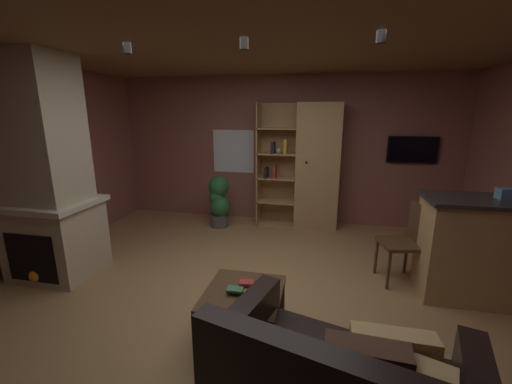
{
  "coord_description": "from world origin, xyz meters",
  "views": [
    {
      "loc": [
        0.71,
        -2.93,
        1.89
      ],
      "look_at": [
        0.0,
        0.4,
        1.05
      ],
      "focal_mm": 22.38,
      "sensor_mm": 36.0,
      "label": 1
    }
  ],
  "objects_px": {
    "coffee_table": "(243,301)",
    "dining_chair": "(408,238)",
    "potted_floor_plant": "(219,201)",
    "bookshelf_cabinet": "(312,167)",
    "tissue_box": "(504,194)",
    "kitchen_bar_counter": "(494,250)",
    "wall_mounted_tv": "(412,150)",
    "stone_fireplace": "(47,182)",
    "table_book_1": "(235,289)",
    "table_book_2": "(246,283)",
    "table_book_0": "(248,290)"
  },
  "relations": [
    {
      "from": "coffee_table",
      "to": "potted_floor_plant",
      "type": "xyz_separation_m",
      "value": [
        -1.1,
        2.65,
        0.09
      ]
    },
    {
      "from": "bookshelf_cabinet",
      "to": "table_book_0",
      "type": "distance_m",
      "value": 3.06
    },
    {
      "from": "bookshelf_cabinet",
      "to": "kitchen_bar_counter",
      "type": "height_order",
      "value": "bookshelf_cabinet"
    },
    {
      "from": "stone_fireplace",
      "to": "tissue_box",
      "type": "bearing_deg",
      "value": 5.73
    },
    {
      "from": "table_book_2",
      "to": "potted_floor_plant",
      "type": "height_order",
      "value": "potted_floor_plant"
    },
    {
      "from": "tissue_box",
      "to": "table_book_1",
      "type": "distance_m",
      "value": 2.76
    },
    {
      "from": "table_book_1",
      "to": "dining_chair",
      "type": "distance_m",
      "value": 2.13
    },
    {
      "from": "bookshelf_cabinet",
      "to": "wall_mounted_tv",
      "type": "height_order",
      "value": "bookshelf_cabinet"
    },
    {
      "from": "table_book_0",
      "to": "stone_fireplace",
      "type": "bearing_deg",
      "value": 165.18
    },
    {
      "from": "table_book_1",
      "to": "wall_mounted_tv",
      "type": "height_order",
      "value": "wall_mounted_tv"
    },
    {
      "from": "kitchen_bar_counter",
      "to": "wall_mounted_tv",
      "type": "xyz_separation_m",
      "value": [
        -0.37,
        2.06,
        0.79
      ]
    },
    {
      "from": "dining_chair",
      "to": "kitchen_bar_counter",
      "type": "bearing_deg",
      "value": -14.54
    },
    {
      "from": "table_book_2",
      "to": "tissue_box",
      "type": "bearing_deg",
      "value": 25.48
    },
    {
      "from": "table_book_0",
      "to": "dining_chair",
      "type": "relative_size",
      "value": 0.15
    },
    {
      "from": "bookshelf_cabinet",
      "to": "tissue_box",
      "type": "xyz_separation_m",
      "value": [
        1.92,
        -1.83,
        0.11
      ]
    },
    {
      "from": "tissue_box",
      "to": "wall_mounted_tv",
      "type": "distance_m",
      "value": 2.09
    },
    {
      "from": "table_book_1",
      "to": "coffee_table",
      "type": "bearing_deg",
      "value": 34.9
    },
    {
      "from": "potted_floor_plant",
      "to": "tissue_box",
      "type": "bearing_deg",
      "value": -23.55
    },
    {
      "from": "tissue_box",
      "to": "dining_chair",
      "type": "xyz_separation_m",
      "value": [
        -0.77,
        0.18,
        -0.6
      ]
    },
    {
      "from": "coffee_table",
      "to": "dining_chair",
      "type": "relative_size",
      "value": 0.74
    },
    {
      "from": "bookshelf_cabinet",
      "to": "wall_mounted_tv",
      "type": "bearing_deg",
      "value": 7.71
    },
    {
      "from": "stone_fireplace",
      "to": "bookshelf_cabinet",
      "type": "bearing_deg",
      "value": 38.78
    },
    {
      "from": "stone_fireplace",
      "to": "table_book_0",
      "type": "distance_m",
      "value": 2.68
    },
    {
      "from": "potted_floor_plant",
      "to": "kitchen_bar_counter",
      "type": "bearing_deg",
      "value": -23.79
    },
    {
      "from": "coffee_table",
      "to": "table_book_1",
      "type": "xyz_separation_m",
      "value": [
        -0.06,
        -0.04,
        0.12
      ]
    },
    {
      "from": "tissue_box",
      "to": "table_book_2",
      "type": "distance_m",
      "value": 2.65
    },
    {
      "from": "dining_chair",
      "to": "table_book_1",
      "type": "bearing_deg",
      "value": -139.73
    },
    {
      "from": "table_book_2",
      "to": "dining_chair",
      "type": "relative_size",
      "value": 0.12
    },
    {
      "from": "kitchen_bar_counter",
      "to": "coffee_table",
      "type": "height_order",
      "value": "kitchen_bar_counter"
    },
    {
      "from": "coffee_table",
      "to": "table_book_1",
      "type": "relative_size",
      "value": 5.17
    },
    {
      "from": "stone_fireplace",
      "to": "coffee_table",
      "type": "bearing_deg",
      "value": -15.28
    },
    {
      "from": "wall_mounted_tv",
      "to": "bookshelf_cabinet",
      "type": "bearing_deg",
      "value": -172.29
    },
    {
      "from": "kitchen_bar_counter",
      "to": "potted_floor_plant",
      "type": "distance_m",
      "value": 3.76
    },
    {
      "from": "dining_chair",
      "to": "potted_floor_plant",
      "type": "distance_m",
      "value": 2.97
    },
    {
      "from": "table_book_1",
      "to": "stone_fireplace",
      "type": "bearing_deg",
      "value": 163.49
    },
    {
      "from": "tissue_box",
      "to": "table_book_0",
      "type": "distance_m",
      "value": 2.65
    },
    {
      "from": "bookshelf_cabinet",
      "to": "table_book_0",
      "type": "xyz_separation_m",
      "value": [
        -0.38,
        -2.98,
        -0.56
      ]
    },
    {
      "from": "table_book_2",
      "to": "wall_mounted_tv",
      "type": "relative_size",
      "value": 0.15
    },
    {
      "from": "wall_mounted_tv",
      "to": "table_book_0",
      "type": "bearing_deg",
      "value": -121.19
    },
    {
      "from": "tissue_box",
      "to": "table_book_2",
      "type": "bearing_deg",
      "value": -154.52
    },
    {
      "from": "table_book_0",
      "to": "tissue_box",
      "type": "bearing_deg",
      "value": 26.49
    },
    {
      "from": "bookshelf_cabinet",
      "to": "table_book_1",
      "type": "relative_size",
      "value": 15.55
    },
    {
      "from": "table_book_1",
      "to": "bookshelf_cabinet",
      "type": "bearing_deg",
      "value": 81.04
    },
    {
      "from": "stone_fireplace",
      "to": "table_book_2",
      "type": "xyz_separation_m",
      "value": [
        2.48,
        -0.63,
        -0.62
      ]
    },
    {
      "from": "coffee_table",
      "to": "table_book_0",
      "type": "xyz_separation_m",
      "value": [
        0.04,
        0.01,
        0.1
      ]
    },
    {
      "from": "bookshelf_cabinet",
      "to": "table_book_2",
      "type": "bearing_deg",
      "value": -97.79
    },
    {
      "from": "tissue_box",
      "to": "table_book_1",
      "type": "relative_size",
      "value": 0.91
    },
    {
      "from": "coffee_table",
      "to": "kitchen_bar_counter",
      "type": "bearing_deg",
      "value": 25.9
    },
    {
      "from": "kitchen_bar_counter",
      "to": "table_book_1",
      "type": "relative_size",
      "value": 10.72
    },
    {
      "from": "stone_fireplace",
      "to": "wall_mounted_tv",
      "type": "distance_m",
      "value": 5.11
    }
  ]
}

